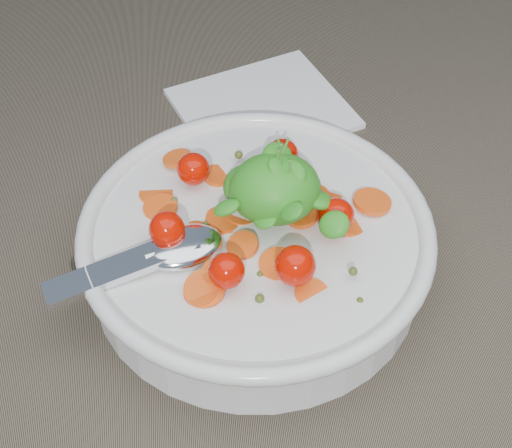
{
  "coord_description": "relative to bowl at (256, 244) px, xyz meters",
  "views": [
    {
      "loc": [
        -0.02,
        -0.37,
        0.45
      ],
      "look_at": [
        0.02,
        -0.0,
        0.05
      ],
      "focal_mm": 55.0,
      "sensor_mm": 36.0,
      "label": 1
    }
  ],
  "objects": [
    {
      "name": "ground",
      "position": [
        -0.02,
        0.0,
        -0.03
      ],
      "size": [
        6.0,
        6.0,
        0.0
      ],
      "primitive_type": "plane",
      "color": "brown",
      "rests_on": "ground"
    },
    {
      "name": "napkin",
      "position": [
        0.02,
        0.19,
        -0.03
      ],
      "size": [
        0.18,
        0.17,
        0.01
      ],
      "primitive_type": "cube",
      "rotation": [
        0.0,
        0.0,
        0.36
      ],
      "color": "white",
      "rests_on": "ground"
    },
    {
      "name": "bowl",
      "position": [
        0.0,
        0.0,
        0.0
      ],
      "size": [
        0.27,
        0.25,
        0.11
      ],
      "color": "silver",
      "rests_on": "ground"
    }
  ]
}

